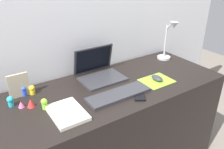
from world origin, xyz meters
TOP-DOWN VIEW (x-y plane):
  - back_wall at (0.00, 0.35)m, footprint 2.76×0.05m
  - desk at (0.00, 0.00)m, footprint 1.56×0.62m
  - laptop at (0.00, 0.17)m, footprint 0.30×0.26m
  - keyboard at (-0.03, -0.12)m, footprint 0.41×0.13m
  - mousepad at (0.30, -0.10)m, footprint 0.21×0.17m
  - mouse at (0.31, -0.10)m, footprint 0.06×0.10m
  - cell_phone at (0.08, -0.19)m, footprint 0.12×0.14m
  - desk_lamp at (0.64, 0.14)m, footprint 0.11×0.16m
  - notebook_pad at (-0.37, -0.12)m, footprint 0.17×0.24m
  - picture_frame at (-0.53, 0.20)m, footprint 0.12×0.02m
  - toy_figurine_cyan at (-0.60, 0.13)m, footprint 0.04×0.04m
  - toy_figurine_yellow at (-0.46, 0.19)m, footprint 0.04×0.04m
  - toy_figurine_lime at (-0.45, -0.01)m, footprint 0.04×0.04m
  - toy_figurine_blue at (-0.51, 0.20)m, footprint 0.03×0.03m
  - toy_figurine_pink at (-0.56, 0.08)m, footprint 0.03×0.03m
  - toy_figurine_red at (-0.51, 0.06)m, footprint 0.04×0.04m

SIDE VIEW (x-z plane):
  - desk at x=0.00m, z-range 0.00..0.74m
  - back_wall at x=0.00m, z-range 0.00..1.46m
  - mousepad at x=0.30m, z-range 0.74..0.74m
  - cell_phone at x=0.08m, z-range 0.74..0.75m
  - keyboard at x=-0.03m, z-range 0.74..0.76m
  - notebook_pad at x=-0.37m, z-range 0.74..0.76m
  - toy_figurine_pink at x=-0.56m, z-range 0.74..0.78m
  - mouse at x=0.31m, z-range 0.74..0.78m
  - toy_figurine_red at x=-0.51m, z-range 0.74..0.79m
  - toy_figurine_yellow at x=-0.46m, z-range 0.74..0.80m
  - toy_figurine_blue at x=-0.51m, z-range 0.74..0.81m
  - toy_figurine_cyan at x=-0.60m, z-range 0.74..0.81m
  - toy_figurine_lime at x=-0.45m, z-range 0.74..0.81m
  - laptop at x=0.00m, z-range 0.69..0.90m
  - picture_frame at x=-0.53m, z-range 0.74..0.89m
  - desk_lamp at x=0.64m, z-range 0.73..1.06m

